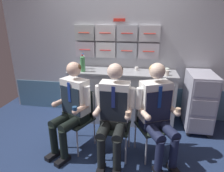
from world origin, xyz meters
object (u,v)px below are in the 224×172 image
Objects in this scene: folding_chair_left at (80,112)px; crew_member_right at (114,110)px; service_trolley at (199,100)px; crew_member_by_counter at (157,109)px; folding_chair_right at (116,118)px; folding_chair_by_counter at (151,118)px; sparkling_bottle_green at (83,64)px; coffee_cup_white at (155,73)px; crew_member_left at (72,104)px.

folding_chair_left is 0.61m from crew_member_right.
crew_member_by_counter reaches higher than service_trolley.
crew_member_by_counter is at bearing -7.32° from folding_chair_right.
sparkling_bottle_green is (-1.15, 0.68, 0.56)m from folding_chair_by_counter.
sparkling_bottle_green reaches higher than folding_chair_right.
coffee_cup_white is (0.52, 0.88, 0.25)m from crew_member_right.
sparkling_bottle_green is at bearing 126.59° from crew_member_right.
crew_member_right is 0.55m from crew_member_by_counter.
sparkling_bottle_green is (-0.09, 0.82, 0.37)m from crew_member_left.
crew_member_by_counter reaches higher than sparkling_bottle_green.
crew_member_left is at bearing -172.48° from folding_chair_by_counter.
service_trolley is at bearing 5.22° from coffee_cup_white.
crew_member_right reaches higher than crew_member_left.
service_trolley is 0.77× the size of crew_member_left.
folding_chair_by_counter is at bearing 115.57° from crew_member_by_counter.
service_trolley is at bearing 25.02° from crew_member_left.
folding_chair_by_counter is 0.64× the size of crew_member_by_counter.
coffee_cup_white is at bearing 91.26° from crew_member_by_counter.
service_trolley is 2.01m from sparkling_bottle_green.
folding_chair_left is 1.09m from crew_member_by_counter.
crew_member_by_counter is (0.54, 0.09, 0.00)m from crew_member_right.
coffee_cup_white is at bearing -1.22° from sparkling_bottle_green.
folding_chair_left and folding_chair_by_counter have the same top height.
crew_member_right is at bearing -120.63° from coffee_cup_white.
crew_member_by_counter is at bearing 9.27° from crew_member_right.
coffee_cup_white is at bearing 31.84° from folding_chair_left.
sparkling_bottle_green is (-0.68, 0.75, 0.56)m from folding_chair_right.
crew_member_right reaches higher than coffee_cup_white.
crew_member_right is (0.59, -0.09, 0.01)m from crew_member_left.
folding_chair_right is 1.00× the size of folding_chair_by_counter.
crew_member_by_counter is at bearing -7.79° from folding_chair_left.
crew_member_right is (-0.01, -0.16, 0.20)m from folding_chair_right.
service_trolley is at bearing 21.94° from folding_chair_left.
sparkling_bottle_green is at bearing 132.11° from folding_chair_right.
folding_chair_left is 0.89m from sparkling_bottle_green.
folding_chair_left is 2.89× the size of sparkling_bottle_green.
crew_member_by_counter is (1.13, -0.00, 0.02)m from crew_member_left.
crew_member_by_counter is at bearing -129.69° from service_trolley.
sparkling_bottle_green reaches higher than coffee_cup_white.
folding_chair_by_counter is at bearing -137.36° from service_trolley.
crew_member_left is 1.39m from coffee_cup_white.
crew_member_right is 1.19m from sparkling_bottle_green.
folding_chair_left is at bearing 179.75° from folding_chair_by_counter.
crew_member_left is 0.60m from crew_member_right.
crew_member_right reaches higher than folding_chair_left.
crew_member_right reaches higher than service_trolley.
crew_member_left is at bearing -173.49° from folding_chair_right.
crew_member_by_counter is 4.49× the size of sparkling_bottle_green.
coffee_cup_white is (0.05, 0.65, 0.45)m from folding_chair_by_counter.
folding_chair_right is at bearing -47.89° from sparkling_bottle_green.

